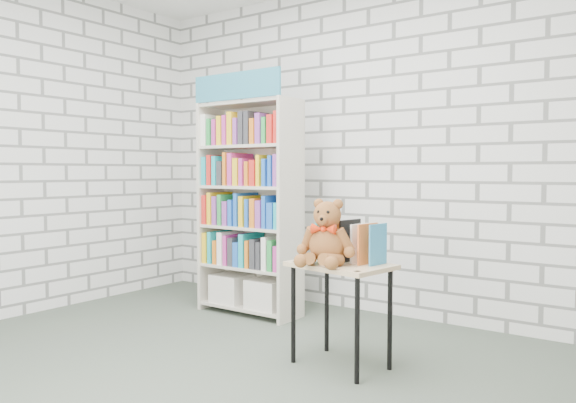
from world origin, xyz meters
The scene contains 6 objects.
ground centered at (0.00, 0.00, 0.00)m, with size 4.50×4.50×0.00m, color #434D41.
room_shell centered at (0.00, 0.00, 1.78)m, with size 4.52×4.02×2.81m.
bookshelf centered at (-0.76, 1.36, 0.91)m, with size 0.89×0.34×1.99m.
display_table centered at (0.52, 0.68, 0.55)m, with size 0.65×0.50×0.64m.
table_books centered at (0.53, 0.78, 0.76)m, with size 0.44×0.24×0.25m.
teddy_bear centered at (0.47, 0.59, 0.79)m, with size 0.36×0.35×0.40m.
Camera 1 is at (2.24, -2.25, 1.20)m, focal length 35.00 mm.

